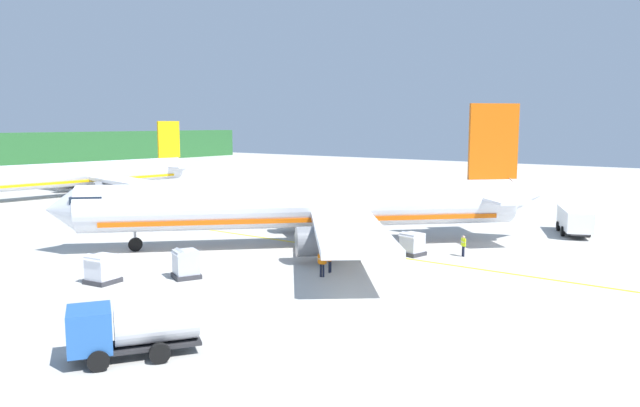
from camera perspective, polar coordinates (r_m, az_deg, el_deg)
name	(u,v)px	position (r m, az deg, el deg)	size (l,w,h in m)	color
ground	(67,225)	(67.30, -22.47, -1.90)	(240.00, 320.00, 0.20)	#B7B5AD
airliner_foreground	(311,206)	(50.98, -0.87, -0.21)	(32.16, 32.19, 11.90)	silver
airliner_mid_apron	(85,174)	(93.19, -21.05, 2.56)	(36.84, 30.48, 10.51)	silver
service_truck_fuel	(575,220)	(60.96, 22.61, -1.39)	(6.77, 4.52, 2.40)	white
service_truck_baggage	(131,327)	(28.51, -17.17, -10.93)	(5.65, 4.69, 2.40)	#2659A5
cargo_container_near	(412,244)	(48.27, 8.56, -3.76)	(1.95, 1.95, 1.86)	#333338
cargo_container_mid	(102,269)	(41.97, -19.64, -5.77)	(1.98, 1.98, 1.96)	#333338
cargo_container_far	(186,264)	(41.79, -12.40, -5.52)	(2.22, 2.22, 2.00)	#333338
crew_marshaller	(322,261)	(41.05, 0.20, -5.42)	(0.35, 0.61, 1.79)	#191E33
crew_loader_left	(330,259)	(42.26, 0.93, -5.16)	(0.62, 0.32, 1.66)	#191E33
crew_loader_right	(463,244)	(48.56, 13.21, -3.71)	(0.47, 0.49, 1.63)	#191E33
apron_guide_line	(359,252)	(49.26, 3.67, -4.50)	(0.30, 60.00, 0.01)	yellow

